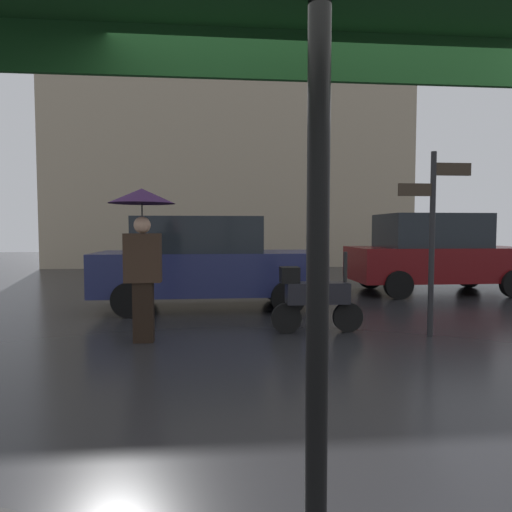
{
  "coord_description": "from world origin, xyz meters",
  "views": [
    {
      "loc": [
        -0.75,
        -2.56,
        1.57
      ],
      "look_at": [
        -0.11,
        4.4,
        1.16
      ],
      "focal_mm": 31.39,
      "sensor_mm": 36.0,
      "label": 1
    }
  ],
  "objects_px": {
    "parked_car_left": "(207,262)",
    "parked_scooter": "(314,297)",
    "parked_car_right": "(435,253)",
    "pedestrian_with_umbrella": "(142,229)",
    "street_signpost": "(433,225)"
  },
  "relations": [
    {
      "from": "pedestrian_with_umbrella",
      "to": "parked_scooter",
      "type": "bearing_deg",
      "value": -57.27
    },
    {
      "from": "pedestrian_with_umbrella",
      "to": "street_signpost",
      "type": "relative_size",
      "value": 0.79
    },
    {
      "from": "parked_scooter",
      "to": "parked_car_left",
      "type": "distance_m",
      "value": 2.85
    },
    {
      "from": "parked_scooter",
      "to": "parked_car_left",
      "type": "relative_size",
      "value": 0.32
    },
    {
      "from": "parked_car_right",
      "to": "street_signpost",
      "type": "distance_m",
      "value": 4.96
    },
    {
      "from": "parked_scooter",
      "to": "parked_car_right",
      "type": "relative_size",
      "value": 0.33
    },
    {
      "from": "pedestrian_with_umbrella",
      "to": "parked_scooter",
      "type": "height_order",
      "value": "pedestrian_with_umbrella"
    },
    {
      "from": "parked_car_right",
      "to": "parked_scooter",
      "type": "bearing_deg",
      "value": 61.46
    },
    {
      "from": "street_signpost",
      "to": "parked_car_right",
      "type": "bearing_deg",
      "value": 62.45
    },
    {
      "from": "pedestrian_with_umbrella",
      "to": "parked_car_right",
      "type": "bearing_deg",
      "value": -31.15
    },
    {
      "from": "pedestrian_with_umbrella",
      "to": "parked_car_right",
      "type": "xyz_separation_m",
      "value": [
        6.43,
        4.31,
        -0.6
      ]
    },
    {
      "from": "parked_car_right",
      "to": "street_signpost",
      "type": "height_order",
      "value": "street_signpost"
    },
    {
      "from": "parked_car_left",
      "to": "parked_scooter",
      "type": "bearing_deg",
      "value": -59.12
    },
    {
      "from": "street_signpost",
      "to": "parked_scooter",
      "type": "bearing_deg",
      "value": 166.9
    },
    {
      "from": "parked_car_right",
      "to": "parked_car_left",
      "type": "bearing_deg",
      "value": 32.96
    }
  ]
}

